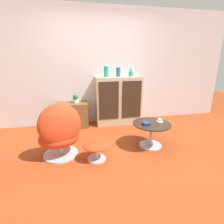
% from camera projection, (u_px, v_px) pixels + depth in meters
% --- Properties ---
extents(ground_plane, '(12.00, 12.00, 0.00)m').
position_uv_depth(ground_plane, '(116.00, 154.00, 2.91)').
color(ground_plane, '#9E3D19').
extents(wall_back, '(6.40, 0.06, 2.60)m').
position_uv_depth(wall_back, '(99.00, 68.00, 4.02)').
color(wall_back, silver).
rests_on(wall_back, ground_plane).
extents(sideboard, '(1.05, 0.41, 1.11)m').
position_uv_depth(sideboard, '(118.00, 100.00, 4.11)').
color(sideboard, tan).
rests_on(sideboard, ground_plane).
extents(tv_console, '(0.68, 0.44, 0.56)m').
position_uv_depth(tv_console, '(73.00, 115.00, 3.96)').
color(tv_console, brown).
rests_on(tv_console, ground_plane).
extents(egg_chair, '(0.80, 0.77, 0.92)m').
position_uv_depth(egg_chair, '(60.00, 132.00, 2.70)').
color(egg_chair, '#B7B7BC').
rests_on(egg_chair, ground_plane).
extents(ottoman, '(0.41, 0.35, 0.28)m').
position_uv_depth(ottoman, '(96.00, 148.00, 2.69)').
color(ottoman, '#B7B7BC').
rests_on(ottoman, ground_plane).
extents(coffee_table, '(0.66, 0.66, 0.43)m').
position_uv_depth(coffee_table, '(151.00, 130.00, 3.08)').
color(coffee_table, '#B7B7BC').
rests_on(coffee_table, ground_plane).
extents(vase_leftmost, '(0.10, 0.10, 0.23)m').
position_uv_depth(vase_leftmost, '(106.00, 72.00, 3.85)').
color(vase_leftmost, teal).
rests_on(vase_leftmost, sideboard).
extents(vase_inner_left, '(0.09, 0.09, 0.20)m').
position_uv_depth(vase_inner_left, '(118.00, 72.00, 3.91)').
color(vase_inner_left, '#196699').
rests_on(vase_inner_left, sideboard).
extents(vase_inner_right, '(0.10, 0.10, 0.17)m').
position_uv_depth(vase_inner_right, '(131.00, 74.00, 3.98)').
color(vase_inner_right, teal).
rests_on(vase_inner_right, sideboard).
extents(potted_plant, '(0.13, 0.13, 0.19)m').
position_uv_depth(potted_plant, '(76.00, 99.00, 3.87)').
color(potted_plant, silver).
rests_on(potted_plant, tv_console).
extents(teacup, '(0.13, 0.13, 0.05)m').
position_uv_depth(teacup, '(160.00, 121.00, 3.12)').
color(teacup, white).
rests_on(teacup, coffee_table).
extents(book_stack, '(0.12, 0.10, 0.04)m').
position_uv_depth(book_stack, '(146.00, 124.00, 2.96)').
color(book_stack, black).
rests_on(book_stack, coffee_table).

